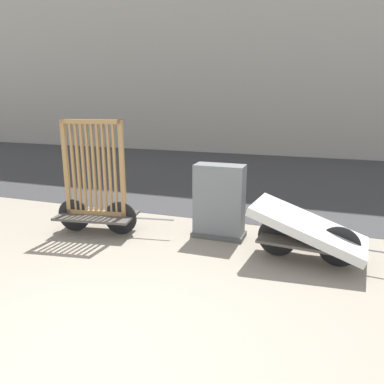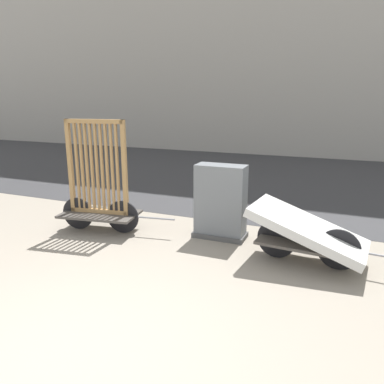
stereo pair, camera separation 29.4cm
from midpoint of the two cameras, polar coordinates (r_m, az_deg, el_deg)
ground_plane at (r=3.77m, az=-16.38°, el=-23.67°), size 60.00×60.00×0.00m
road_strip at (r=11.18m, az=11.75°, el=2.23°), size 56.00×8.62×0.01m
bike_cart_with_bedframe at (r=6.58m, az=-12.76°, el=-0.23°), size 2.05×0.91×1.93m
bike_cart_with_mattress at (r=5.50m, az=18.69°, el=-5.87°), size 2.18×1.07×0.82m
utility_cabinet at (r=6.17m, az=5.73°, el=-1.89°), size 0.87×0.43×1.23m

